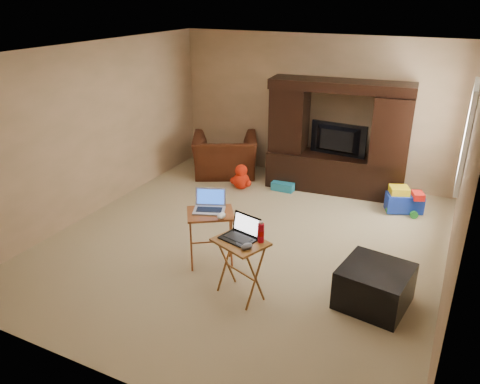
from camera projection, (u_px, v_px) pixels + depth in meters
The scene contains 22 objects.
floor at pixel (246, 240), 6.39m from camera, with size 5.50×5.50×0.00m, color #C6B389.
ceiling at pixel (248, 51), 5.40m from camera, with size 5.50×5.50×0.00m, color silver.
wall_back at pixel (314, 108), 8.17m from camera, with size 5.00×5.00×0.00m, color tan.
wall_front at pixel (96, 255), 3.63m from camera, with size 5.00×5.00×0.00m, color tan.
wall_left at pixel (94, 130), 6.91m from camera, with size 5.50×5.50×0.00m, color tan.
wall_right at pixel (463, 187), 4.89m from camera, with size 5.50×5.50×0.00m, color tan.
window_pane at pixel (469, 135), 6.11m from camera, with size 1.20×1.20×0.00m, color white.
window_frame at pixel (467, 135), 6.12m from camera, with size 0.06×1.14×1.34m, color white.
entertainment_center at pixel (337, 138), 7.67m from camera, with size 2.26×0.57×1.85m, color black.
television at pixel (336, 141), 7.65m from camera, with size 0.94×0.12×0.54m, color black.
recliner at pixel (225, 156), 8.55m from camera, with size 1.14×0.99×0.74m, color #4B2210.
child_rocker at pixel (285, 175), 7.98m from camera, with size 0.38×0.43×0.50m, color teal, non-canonical shape.
plush_toy at pixel (241, 177), 7.98m from camera, with size 0.40×0.33×0.44m, color red, non-canonical shape.
push_toy at pixel (405, 200), 7.13m from camera, with size 0.55×0.39×0.41m, color #1632B4, non-canonical shape.
ottoman at pixel (374, 286), 5.02m from camera, with size 0.70×0.70×0.45m, color black.
tray_table_left at pixel (211, 239), 5.71m from camera, with size 0.55×0.44×0.71m, color brown.
tray_table_right at pixel (241, 269), 5.11m from camera, with size 0.53×0.43×0.69m, color #A86828.
laptop_left at pixel (209, 202), 5.56m from camera, with size 0.37×0.30×0.24m, color #A9A9AD.
laptop_right at pixel (238, 229), 4.96m from camera, with size 0.36×0.30×0.24m, color black.
mouse_left at pixel (221, 216), 5.42m from camera, with size 0.09×0.14×0.06m, color white.
mouse_right at pixel (247, 246), 4.81m from camera, with size 0.09×0.14×0.06m, color #414045.
water_bottle at pixel (261, 233), 4.91m from camera, with size 0.07×0.07×0.21m, color red.
Camera 1 is at (2.39, -5.07, 3.14)m, focal length 35.00 mm.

